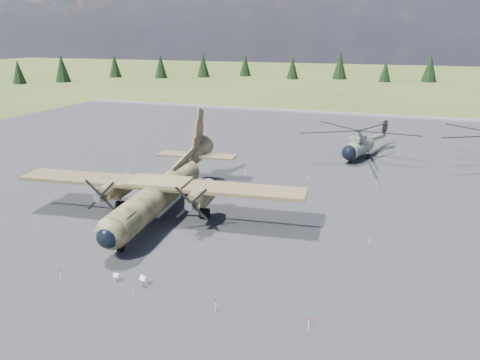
% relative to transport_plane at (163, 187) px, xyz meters
% --- Properties ---
extents(ground, '(500.00, 500.00, 0.00)m').
position_rel_transport_plane_xyz_m(ground, '(3.34, -0.83, -2.67)').
color(ground, brown).
rests_on(ground, ground).
extents(apron, '(120.00, 120.00, 0.04)m').
position_rel_transport_plane_xyz_m(apron, '(3.34, 9.17, -2.67)').
color(apron, '#5B5B60').
rests_on(apron, ground).
extents(transport_plane, '(28.28, 25.58, 9.30)m').
position_rel_transport_plane_xyz_m(transport_plane, '(0.00, 0.00, 0.00)').
color(transport_plane, '#393F22').
rests_on(transport_plane, ground).
extents(helicopter_near, '(20.73, 21.24, 4.26)m').
position_rel_transport_plane_xyz_m(helicopter_near, '(16.01, 27.60, 0.35)').
color(helicopter_near, gray).
rests_on(helicopter_near, ground).
extents(info_placard_left, '(0.43, 0.22, 0.66)m').
position_rel_transport_plane_xyz_m(info_placard_left, '(3.19, -13.17, -2.24)').
color(info_placard_left, gray).
rests_on(info_placard_left, ground).
extents(info_placard_right, '(0.55, 0.36, 0.80)m').
position_rel_transport_plane_xyz_m(info_placard_right, '(5.34, -13.07, -2.14)').
color(info_placard_right, gray).
rests_on(info_placard_right, ground).
extents(barrier_fence, '(33.12, 29.62, 0.85)m').
position_rel_transport_plane_xyz_m(barrier_fence, '(2.88, -0.91, -2.16)').
color(barrier_fence, white).
rests_on(barrier_fence, ground).
extents(treeline, '(323.09, 320.25, 10.97)m').
position_rel_transport_plane_xyz_m(treeline, '(1.00, -7.33, 2.12)').
color(treeline, black).
rests_on(treeline, ground).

